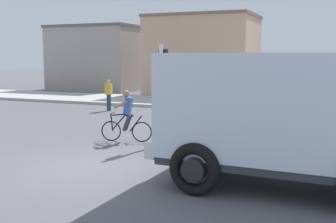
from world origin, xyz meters
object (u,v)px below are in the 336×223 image
traffic_light_pole (162,80)px  pedestrian_near_kerb (109,95)px  truck_foreground (286,112)px  cyclist (127,116)px  car_white_mid (328,103)px

traffic_light_pole → pedestrian_near_kerb: size_ratio=1.98×
truck_foreground → traffic_light_pole: 5.25m
cyclist → car_white_mid: (6.03, 6.98, -0.05)m
cyclist → pedestrian_near_kerb: cyclist is taller
traffic_light_pole → pedestrian_near_kerb: traffic_light_pole is taller
traffic_light_pole → car_white_mid: (4.75, 6.96, -1.25)m
truck_foreground → cyclist: truck_foreground is taller
truck_foreground → pedestrian_near_kerb: truck_foreground is taller
truck_foreground → cyclist: bearing=150.7°
cyclist → traffic_light_pole: size_ratio=0.54×
cyclist → traffic_light_pole: traffic_light_pole is taller
traffic_light_pole → pedestrian_near_kerb: bearing=131.7°
cyclist → traffic_light_pole: 1.76m
cyclist → traffic_light_pole: bearing=0.6°
traffic_light_pole → car_white_mid: 8.52m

